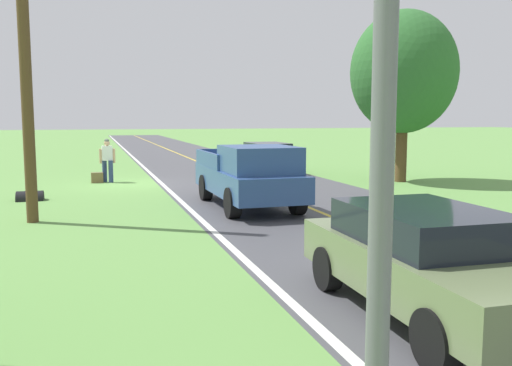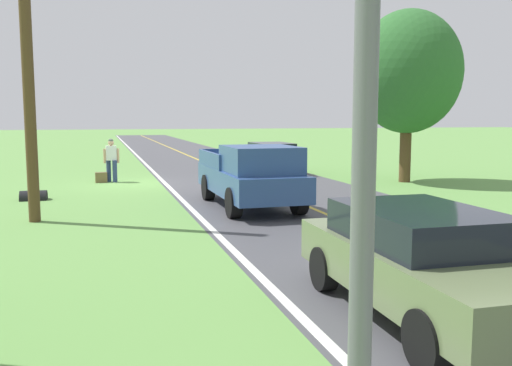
{
  "view_description": "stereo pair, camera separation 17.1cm",
  "coord_description": "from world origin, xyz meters",
  "px_view_note": "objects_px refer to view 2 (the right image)",
  "views": [
    {
      "loc": [
        1.54,
        22.04,
        2.6
      ],
      "look_at": [
        -1.93,
        10.43,
        1.15
      ],
      "focal_mm": 38.84,
      "sensor_mm": 36.0,
      "label": 1
    },
    {
      "loc": [
        1.38,
        22.08,
        2.6
      ],
      "look_at": [
        -1.93,
        10.43,
        1.15
      ],
      "focal_mm": 38.84,
      "sensor_mm": 36.0,
      "label": 2
    }
  ],
  "objects_px": {
    "hitchhiker_walking": "(111,158)",
    "sedan_near_oncoming": "(270,157)",
    "pickup_truck_passing": "(252,174)",
    "sedan_ahead_same_lane": "(424,260)",
    "tree_far_side_near": "(408,72)",
    "suitcase_carried": "(101,177)",
    "utility_pole_roadside": "(26,43)"
  },
  "relations": [
    {
      "from": "sedan_ahead_same_lane",
      "to": "sedan_near_oncoming",
      "type": "height_order",
      "value": "same"
    },
    {
      "from": "hitchhiker_walking",
      "to": "pickup_truck_passing",
      "type": "bearing_deg",
      "value": 115.75
    },
    {
      "from": "sedan_near_oncoming",
      "to": "pickup_truck_passing",
      "type": "bearing_deg",
      "value": 69.69
    },
    {
      "from": "utility_pole_roadside",
      "to": "suitcase_carried",
      "type": "bearing_deg",
      "value": -101.42
    },
    {
      "from": "hitchhiker_walking",
      "to": "suitcase_carried",
      "type": "height_order",
      "value": "hitchhiker_walking"
    },
    {
      "from": "hitchhiker_walking",
      "to": "sedan_near_oncoming",
      "type": "distance_m",
      "value": 7.53
    },
    {
      "from": "hitchhiker_walking",
      "to": "sedan_near_oncoming",
      "type": "xyz_separation_m",
      "value": [
        -7.29,
        -1.88,
        -0.23
      ]
    },
    {
      "from": "suitcase_carried",
      "to": "sedan_near_oncoming",
      "type": "xyz_separation_m",
      "value": [
        -7.7,
        -1.99,
        0.55
      ]
    },
    {
      "from": "hitchhiker_walking",
      "to": "tree_far_side_near",
      "type": "height_order",
      "value": "tree_far_side_near"
    },
    {
      "from": "sedan_ahead_same_lane",
      "to": "pickup_truck_passing",
      "type": "bearing_deg",
      "value": -91.0
    },
    {
      "from": "hitchhiker_walking",
      "to": "tree_far_side_near",
      "type": "bearing_deg",
      "value": 164.28
    },
    {
      "from": "suitcase_carried",
      "to": "pickup_truck_passing",
      "type": "relative_size",
      "value": 0.08
    },
    {
      "from": "pickup_truck_passing",
      "to": "sedan_ahead_same_lane",
      "type": "height_order",
      "value": "pickup_truck_passing"
    },
    {
      "from": "suitcase_carried",
      "to": "tree_far_side_near",
      "type": "xyz_separation_m",
      "value": [
        -11.78,
        3.1,
        4.15
      ]
    },
    {
      "from": "hitchhiker_walking",
      "to": "sedan_near_oncoming",
      "type": "bearing_deg",
      "value": -165.52
    },
    {
      "from": "utility_pole_roadside",
      "to": "sedan_near_oncoming",
      "type": "bearing_deg",
      "value": -132.64
    },
    {
      "from": "suitcase_carried",
      "to": "pickup_truck_passing",
      "type": "xyz_separation_m",
      "value": [
        -4.14,
        7.63,
        0.76
      ]
    },
    {
      "from": "sedan_ahead_same_lane",
      "to": "sedan_near_oncoming",
      "type": "distance_m",
      "value": 18.99
    },
    {
      "from": "hitchhiker_walking",
      "to": "sedan_ahead_same_lane",
      "type": "relative_size",
      "value": 0.39
    },
    {
      "from": "pickup_truck_passing",
      "to": "hitchhiker_walking",
      "type": "bearing_deg",
      "value": -64.25
    },
    {
      "from": "pickup_truck_passing",
      "to": "tree_far_side_near",
      "type": "bearing_deg",
      "value": -149.34
    },
    {
      "from": "hitchhiker_walking",
      "to": "utility_pole_roadside",
      "type": "height_order",
      "value": "utility_pole_roadside"
    },
    {
      "from": "tree_far_side_near",
      "to": "pickup_truck_passing",
      "type": "bearing_deg",
      "value": 30.66
    },
    {
      "from": "sedan_ahead_same_lane",
      "to": "utility_pole_roadside",
      "type": "distance_m",
      "value": 10.8
    },
    {
      "from": "suitcase_carried",
      "to": "utility_pole_roadside",
      "type": "bearing_deg",
      "value": -14.55
    },
    {
      "from": "pickup_truck_passing",
      "to": "utility_pole_roadside",
      "type": "bearing_deg",
      "value": 5.35
    },
    {
      "from": "hitchhiker_walking",
      "to": "sedan_ahead_same_lane",
      "type": "distance_m",
      "value": 17.12
    },
    {
      "from": "tree_far_side_near",
      "to": "sedan_near_oncoming",
      "type": "xyz_separation_m",
      "value": [
        4.08,
        -5.08,
        -3.6
      ]
    },
    {
      "from": "sedan_ahead_same_lane",
      "to": "sedan_near_oncoming",
      "type": "bearing_deg",
      "value": -101.28
    },
    {
      "from": "hitchhiker_walking",
      "to": "sedan_near_oncoming",
      "type": "height_order",
      "value": "hitchhiker_walking"
    },
    {
      "from": "suitcase_carried",
      "to": "sedan_ahead_same_lane",
      "type": "bearing_deg",
      "value": 10.34
    },
    {
      "from": "suitcase_carried",
      "to": "tree_far_side_near",
      "type": "height_order",
      "value": "tree_far_side_near"
    }
  ]
}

